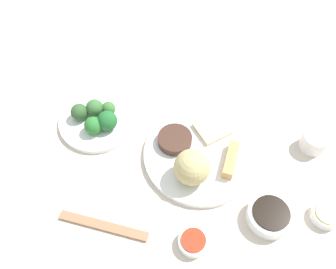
% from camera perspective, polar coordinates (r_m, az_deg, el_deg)
% --- Properties ---
extents(tabletop, '(2.20, 2.20, 0.02)m').
position_cam_1_polar(tabletop, '(0.85, 4.76, -2.78)').
color(tabletop, beige).
rests_on(tabletop, ground).
extents(main_plate, '(0.28, 0.28, 0.02)m').
position_cam_1_polar(main_plate, '(0.83, 5.75, -3.29)').
color(main_plate, white).
rests_on(main_plate, tabletop).
extents(rice_scoop, '(0.08, 0.08, 0.08)m').
position_cam_1_polar(rice_scoop, '(0.75, 4.11, -5.61)').
color(rice_scoop, tan).
rests_on(rice_scoop, main_plate).
extents(spring_roll, '(0.09, 0.08, 0.03)m').
position_cam_1_polar(spring_roll, '(0.81, 10.69, -4.25)').
color(spring_roll, tan).
rests_on(spring_roll, main_plate).
extents(crab_rangoon_wonton, '(0.08, 0.09, 0.01)m').
position_cam_1_polar(crab_rangoon_wonton, '(0.86, 7.53, 0.98)').
color(crab_rangoon_wonton, beige).
rests_on(crab_rangoon_wonton, main_plate).
extents(stir_fry_heap, '(0.09, 0.09, 0.02)m').
position_cam_1_polar(stir_fry_heap, '(0.83, 1.18, -0.88)').
color(stir_fry_heap, '#442A1F').
rests_on(stir_fry_heap, main_plate).
extents(broccoli_plate, '(0.21, 0.21, 0.01)m').
position_cam_1_polar(broccoli_plate, '(0.91, -11.84, 2.45)').
color(broccoli_plate, white).
rests_on(broccoli_plate, tabletop).
extents(broccoli_floret_0, '(0.05, 0.05, 0.05)m').
position_cam_1_polar(broccoli_floret_0, '(0.89, -12.43, 4.46)').
color(broccoli_floret_0, '#3B6B35').
rests_on(broccoli_floret_0, broccoli_plate).
extents(broccoli_floret_1, '(0.05, 0.05, 0.05)m').
position_cam_1_polar(broccoli_floret_1, '(0.86, -10.37, 2.34)').
color(broccoli_floret_1, '#21642D').
rests_on(broccoli_floret_1, broccoli_plate).
extents(broccoli_floret_2, '(0.04, 0.04, 0.04)m').
position_cam_1_polar(broccoli_floret_2, '(0.90, -14.92, 3.73)').
color(broccoli_floret_2, '#34592D').
rests_on(broccoli_floret_2, broccoli_plate).
extents(broccoli_floret_4, '(0.05, 0.05, 0.05)m').
position_cam_1_polar(broccoli_floret_4, '(0.86, -12.67, 1.52)').
color(broccoli_floret_4, '#2A752F').
rests_on(broccoli_floret_4, broccoli_plate).
extents(broccoli_floret_5, '(0.04, 0.04, 0.04)m').
position_cam_1_polar(broccoli_floret_5, '(0.89, -10.13, 4.42)').
color(broccoli_floret_5, '#3B7335').
rests_on(broccoli_floret_5, broccoli_plate).
extents(soy_sauce_bowl, '(0.10, 0.10, 0.03)m').
position_cam_1_polar(soy_sauce_bowl, '(0.78, 16.94, -13.16)').
color(soy_sauce_bowl, white).
rests_on(soy_sauce_bowl, tabletop).
extents(soy_sauce_bowl_liquid, '(0.08, 0.08, 0.00)m').
position_cam_1_polar(soy_sauce_bowl_liquid, '(0.76, 17.29, -12.63)').
color(soy_sauce_bowl_liquid, black).
rests_on(soy_sauce_bowl_liquid, soy_sauce_bowl).
extents(sauce_ramekin_sweet_and_sour, '(0.06, 0.06, 0.02)m').
position_cam_1_polar(sauce_ramekin_sweet_and_sour, '(0.73, 4.32, -17.87)').
color(sauce_ramekin_sweet_and_sour, white).
rests_on(sauce_ramekin_sweet_and_sour, tabletop).
extents(sauce_ramekin_sweet_and_sour_liquid, '(0.05, 0.05, 0.00)m').
position_cam_1_polar(sauce_ramekin_sweet_and_sour_liquid, '(0.72, 4.39, -17.56)').
color(sauce_ramekin_sweet_and_sour_liquid, red).
rests_on(sauce_ramekin_sweet_and_sour_liquid, sauce_ramekin_sweet_and_sour).
extents(sauce_ramekin_hot_mustard, '(0.06, 0.06, 0.02)m').
position_cam_1_polar(sauce_ramekin_hot_mustard, '(0.83, 25.32, -12.37)').
color(sauce_ramekin_hot_mustard, white).
rests_on(sauce_ramekin_hot_mustard, tabletop).
extents(sauce_ramekin_hot_mustard_liquid, '(0.05, 0.05, 0.00)m').
position_cam_1_polar(sauce_ramekin_hot_mustard_liquid, '(0.82, 25.66, -11.99)').
color(sauce_ramekin_hot_mustard_liquid, yellow).
rests_on(sauce_ramekin_hot_mustard_liquid, sauce_ramekin_hot_mustard).
extents(teacup, '(0.06, 0.06, 0.05)m').
position_cam_1_polar(teacup, '(0.90, 23.70, -1.13)').
color(teacup, white).
rests_on(teacup, tabletop).
extents(chopsticks_pair, '(0.13, 0.18, 0.01)m').
position_cam_1_polar(chopsticks_pair, '(0.76, -10.99, -15.06)').
color(chopsticks_pair, '#A1704D').
rests_on(chopsticks_pair, tabletop).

